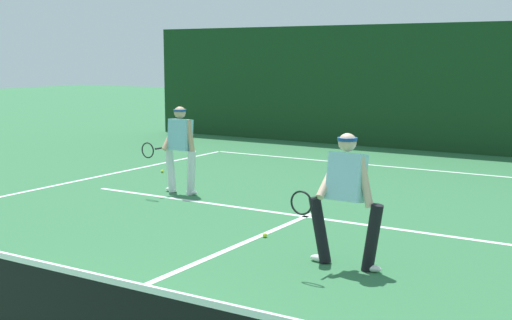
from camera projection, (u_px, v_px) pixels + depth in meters
The scene contains 8 objects.
court_line_baseline_far at pixel (417, 169), 15.71m from camera, with size 11.02×0.10×0.01m, color white.
court_line_service at pixel (305, 216), 11.08m from camera, with size 8.99×0.10×0.01m, color white.
court_line_centre at pixel (198, 262), 8.64m from camera, with size 0.10×6.40×0.01m, color white.
player_near at pixel (346, 194), 8.32m from camera, with size 1.01×0.88×1.67m.
player_far at pixel (180, 146), 12.82m from camera, with size 0.83×0.84×1.65m.
tennis_ball at pixel (162, 171), 15.22m from camera, with size 0.07×0.07×0.07m, color #D1E033.
tennis_ball_extra at pixel (265, 235), 9.82m from camera, with size 0.07×0.07×0.07m, color #D1E033.
back_fence_windscreen at pixel (458, 88), 18.07m from camera, with size 19.75×0.12×3.44m, color #16391B.
Camera 1 is at (5.00, -3.51, 2.59)m, focal length 48.08 mm.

